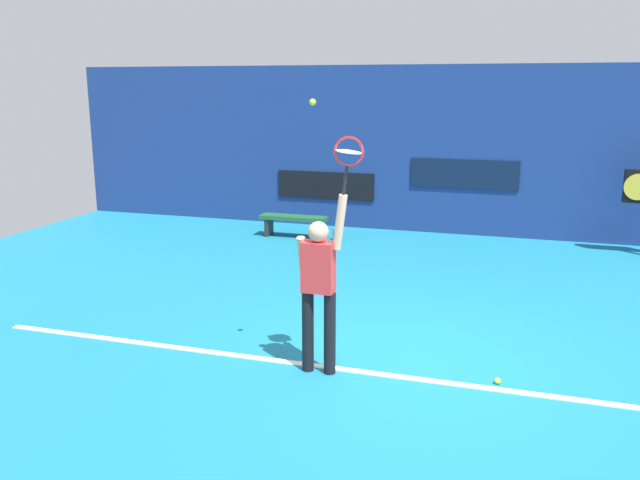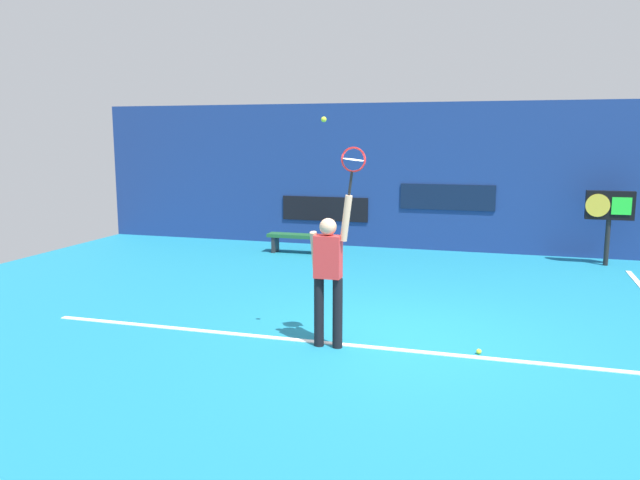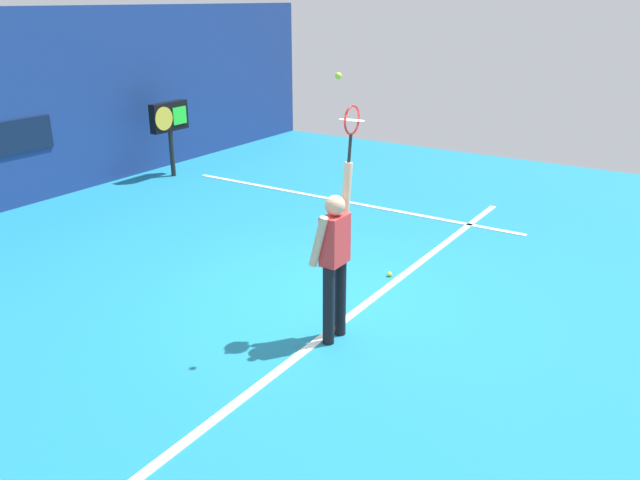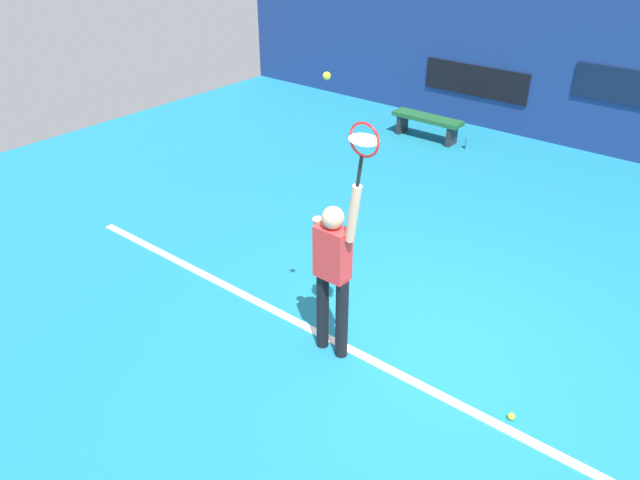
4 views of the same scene
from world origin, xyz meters
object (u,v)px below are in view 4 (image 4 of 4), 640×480
at_px(tennis_ball, 327,76).
at_px(court_bench, 427,122).
at_px(tennis_racket, 364,144).
at_px(water_bottle, 467,143).
at_px(tennis_player, 333,269).
at_px(spare_ball, 511,416).

bearing_deg(tennis_ball, court_bench, 111.58).
bearing_deg(tennis_racket, water_bottle, 107.44).
height_order(tennis_racket, tennis_ball, tennis_ball).
relative_size(tennis_player, water_bottle, 8.30).
bearing_deg(spare_ball, tennis_player, -172.11).
xyz_separation_m(tennis_player, water_bottle, (-1.61, 6.13, -0.89)).
distance_m(tennis_player, spare_ball, 2.15).
bearing_deg(tennis_racket, court_bench, 114.60).
relative_size(tennis_ball, water_bottle, 0.28).
bearing_deg(water_bottle, court_bench, 180.00).
bearing_deg(tennis_ball, tennis_player, 50.21).
bearing_deg(tennis_ball, water_bottle, 104.21).
relative_size(water_bottle, spare_ball, 3.53).
bearing_deg(tennis_player, water_bottle, 104.73).
height_order(tennis_player, water_bottle, tennis_player).
relative_size(tennis_ball, spare_ball, 1.00).
bearing_deg(court_bench, tennis_player, -67.87).
relative_size(tennis_player, tennis_racket, 3.22).
relative_size(court_bench, water_bottle, 5.83).
bearing_deg(court_bench, tennis_ball, -68.42).
height_order(tennis_racket, water_bottle, tennis_racket).
height_order(court_bench, spare_ball, court_bench).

